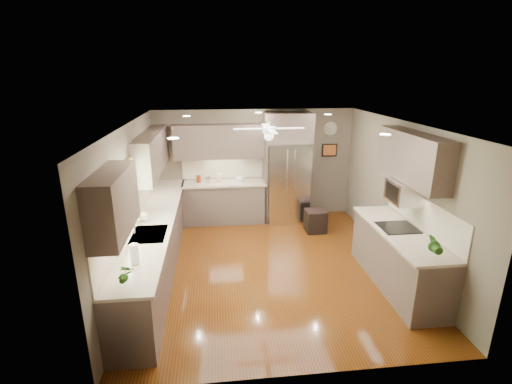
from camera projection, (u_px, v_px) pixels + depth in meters
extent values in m
plane|color=#452009|center=(270.00, 266.00, 6.55)|extent=(5.00, 5.00, 0.00)
plane|color=white|center=(272.00, 124.00, 5.79)|extent=(5.00, 5.00, 0.00)
plane|color=#675E4E|center=(255.00, 164.00, 8.54)|extent=(4.50, 0.00, 4.50)
plane|color=#675E4E|center=(307.00, 277.00, 3.80)|extent=(4.50, 0.00, 4.50)
plane|color=#675E4E|center=(132.00, 204.00, 5.93)|extent=(0.00, 5.00, 5.00)
plane|color=#675E4E|center=(399.00, 195.00, 6.41)|extent=(0.00, 5.00, 5.00)
cylinder|color=maroon|center=(199.00, 179.00, 8.20)|extent=(0.11, 0.11, 0.16)
cylinder|color=silver|center=(208.00, 179.00, 8.22)|extent=(0.11, 0.11, 0.14)
cylinder|color=beige|center=(219.00, 178.00, 8.26)|extent=(0.13, 0.13, 0.17)
imported|color=white|center=(144.00, 216.00, 6.02)|extent=(0.11, 0.11, 0.20)
imported|color=#265A19|center=(125.00, 274.00, 4.15)|extent=(0.18, 0.12, 0.33)
imported|color=#265A19|center=(435.00, 245.00, 4.81)|extent=(0.22, 0.18, 0.36)
imported|color=beige|center=(240.00, 181.00, 8.27)|extent=(0.23, 0.23, 0.05)
cube|color=brown|center=(157.00, 245.00, 6.35)|extent=(0.60, 4.70, 0.90)
cube|color=beige|center=(155.00, 219.00, 6.21)|extent=(0.65, 4.70, 0.04)
cube|color=beige|center=(135.00, 204.00, 6.09)|extent=(0.02, 4.70, 0.50)
cube|color=brown|center=(224.00, 203.00, 8.42)|extent=(1.85, 0.60, 0.90)
cube|color=beige|center=(224.00, 183.00, 8.26)|extent=(1.85, 0.65, 0.04)
cube|color=beige|center=(223.00, 167.00, 8.46)|extent=(1.85, 0.02, 0.50)
cube|color=brown|center=(113.00, 203.00, 4.26)|extent=(0.33, 1.20, 0.75)
cube|color=brown|center=(152.00, 152.00, 7.00)|extent=(0.33, 2.40, 0.75)
cube|color=brown|center=(223.00, 142.00, 8.13)|extent=(2.15, 0.33, 0.75)
cube|color=brown|center=(412.00, 157.00, 5.63)|extent=(0.33, 1.70, 0.75)
cube|color=#BFF2B2|center=(124.00, 196.00, 5.37)|extent=(0.01, 1.00, 0.80)
cube|color=olive|center=(122.00, 167.00, 5.24)|extent=(0.05, 1.12, 0.06)
cube|color=olive|center=(129.00, 224.00, 5.50)|extent=(0.05, 1.12, 0.06)
cube|color=olive|center=(117.00, 209.00, 4.87)|extent=(0.05, 0.06, 0.80)
cube|color=olive|center=(133.00, 186.00, 5.87)|extent=(0.05, 0.06, 0.80)
cube|color=silver|center=(149.00, 235.00, 5.59)|extent=(0.50, 0.70, 0.03)
cube|color=#262626|center=(149.00, 237.00, 5.60)|extent=(0.44, 0.62, 0.05)
cylinder|color=silver|center=(135.00, 228.00, 5.53)|extent=(0.02, 0.02, 0.24)
cylinder|color=silver|center=(138.00, 220.00, 5.50)|extent=(0.16, 0.02, 0.02)
cube|color=silver|center=(287.00, 182.00, 8.37)|extent=(0.92, 0.72, 1.82)
cube|color=black|center=(290.00, 197.00, 8.13)|extent=(0.88, 0.02, 0.02)
cube|color=black|center=(291.00, 171.00, 7.94)|extent=(0.01, 0.02, 1.00)
cylinder|color=silver|center=(287.00, 172.00, 7.90)|extent=(0.02, 0.02, 0.90)
cylinder|color=silver|center=(295.00, 171.00, 7.92)|extent=(0.02, 0.02, 0.90)
cube|color=brown|center=(288.00, 127.00, 8.06)|extent=(1.04, 0.60, 0.63)
cube|color=brown|center=(265.00, 182.00, 8.38)|extent=(0.06, 0.60, 1.82)
cube|color=brown|center=(308.00, 181.00, 8.48)|extent=(0.06, 0.60, 1.82)
cube|color=brown|center=(398.00, 259.00, 5.86)|extent=(0.65, 2.20, 0.90)
cube|color=beige|center=(401.00, 232.00, 5.71)|extent=(0.70, 2.20, 0.04)
cube|color=beige|center=(423.00, 214.00, 5.66)|extent=(0.02, 2.20, 0.50)
cube|color=black|center=(398.00, 228.00, 5.80)|extent=(0.56, 0.52, 0.01)
cube|color=silver|center=(404.00, 192.00, 5.79)|extent=(0.42, 0.55, 0.34)
cube|color=black|center=(392.00, 192.00, 5.77)|extent=(0.02, 0.40, 0.26)
cylinder|color=white|center=(269.00, 124.00, 6.08)|extent=(0.03, 0.03, 0.08)
cylinder|color=white|center=(269.00, 130.00, 6.11)|extent=(0.22, 0.22, 0.10)
sphere|color=white|center=(269.00, 136.00, 6.15)|extent=(0.16, 0.16, 0.16)
cube|color=white|center=(290.00, 128.00, 6.15)|extent=(0.48, 0.11, 0.01)
cube|color=white|center=(266.00, 126.00, 6.44)|extent=(0.11, 0.48, 0.01)
cube|color=white|center=(248.00, 129.00, 6.07)|extent=(0.48, 0.11, 0.01)
cube|color=white|center=(272.00, 132.00, 5.78)|extent=(0.11, 0.48, 0.01)
cylinder|color=white|center=(187.00, 116.00, 6.87)|extent=(0.14, 0.14, 0.01)
cylinder|color=white|center=(328.00, 114.00, 7.16)|extent=(0.14, 0.14, 0.01)
cylinder|color=white|center=(173.00, 138.00, 4.51)|extent=(0.14, 0.14, 0.01)
cylinder|color=white|center=(385.00, 134.00, 4.79)|extent=(0.14, 0.14, 0.01)
cylinder|color=white|center=(258.00, 113.00, 7.49)|extent=(0.14, 0.14, 0.01)
cylinder|color=white|center=(331.00, 128.00, 8.46)|extent=(0.30, 0.03, 0.30)
cylinder|color=silver|center=(331.00, 129.00, 8.45)|extent=(0.29, 0.00, 0.29)
cube|color=black|center=(329.00, 150.00, 8.61)|extent=(0.36, 0.03, 0.30)
cube|color=#AA5122|center=(330.00, 150.00, 8.60)|extent=(0.30, 0.01, 0.24)
cube|color=black|center=(315.00, 221.00, 7.94)|extent=(0.43, 0.43, 0.47)
cube|color=black|center=(316.00, 211.00, 7.87)|extent=(0.40, 0.40, 0.03)
cylinder|color=white|center=(135.00, 254.00, 4.66)|extent=(0.11, 0.11, 0.26)
cylinder|color=silver|center=(135.00, 253.00, 4.66)|extent=(0.02, 0.02, 0.27)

